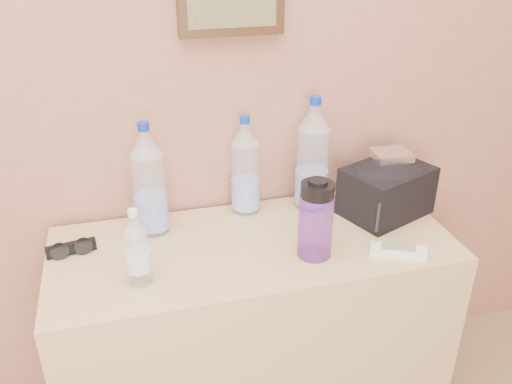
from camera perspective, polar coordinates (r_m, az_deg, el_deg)
The scene contains 10 objects.
dresser at distance 1.81m, azimuth -0.23°, elevation -15.12°, with size 1.17×0.49×0.73m, color #9F7B58.
pet_large_a at distance 1.60m, azimuth -11.17°, elevation 0.69°, with size 0.09×0.09×0.35m.
pet_large_b at distance 1.69m, azimuth -1.13°, elevation 2.27°, with size 0.09×0.09×0.32m.
pet_large_c at distance 1.71m, azimuth 5.96°, elevation 3.36°, with size 0.10×0.10×0.37m.
pet_small at distance 1.41m, azimuth -12.40°, elevation -6.12°, with size 0.06×0.06×0.21m.
nalgene_bottle at distance 1.48m, azimuth 6.32°, elevation -2.84°, with size 0.10×0.10×0.23m.
sunglasses at distance 1.61m, azimuth -18.88°, elevation -5.62°, with size 0.14×0.05×0.04m, color black, non-canonical shape.
ac_remote at distance 1.58m, azimuth 14.72°, elevation -6.00°, with size 0.16×0.05×0.02m, color silver.
toiletry_bag at distance 1.74m, azimuth 13.60°, elevation 0.41°, with size 0.26×0.19×0.18m, color black, non-canonical shape.
foil_packet at distance 1.73m, azimuth 14.07°, elevation 3.79°, with size 0.11×0.09×0.02m, color white.
Camera 1 is at (0.08, 0.45, 1.59)m, focal length 38.00 mm.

